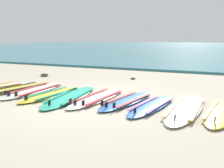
{
  "coord_description": "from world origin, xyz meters",
  "views": [
    {
      "loc": [
        2.84,
        -4.88,
        1.46
      ],
      "look_at": [
        0.21,
        1.11,
        0.25
      ],
      "focal_mm": 40.68,
      "sensor_mm": 36.0,
      "label": 1
    }
  ],
  "objects": [
    {
      "name": "surfboard_9",
      "position": [
        2.89,
        0.32,
        0.04
      ],
      "size": [
        0.82,
        2.29,
        0.18
      ],
      "color": "yellow",
      "rests_on": "ground"
    },
    {
      "name": "surfboard_4",
      "position": [
        -0.51,
        0.24,
        0.04
      ],
      "size": [
        0.95,
        2.62,
        0.18
      ],
      "color": "#2DB793",
      "rests_on": "ground"
    },
    {
      "name": "seaweed_clump_near_shoreline",
      "position": [
        -3.33,
        2.79,
        0.05
      ],
      "size": [
        0.31,
        0.25,
        0.11
      ],
      "primitive_type": "ellipsoid",
      "color": "#4C4228",
      "rests_on": "ground"
    },
    {
      "name": "surfboard_7",
      "position": [
        1.53,
        0.21,
        0.04
      ],
      "size": [
        0.79,
        2.08,
        0.18
      ],
      "color": "#3875CC",
      "rests_on": "ground"
    },
    {
      "name": "sea",
      "position": [
        0.0,
        35.83,
        0.05
      ],
      "size": [
        80.0,
        60.0,
        0.1
      ],
      "primitive_type": "cube",
      "color": "teal",
      "rests_on": "ground"
    },
    {
      "name": "surfboard_3",
      "position": [
        -1.07,
        0.24,
        0.04
      ],
      "size": [
        0.76,
        2.2,
        0.18
      ],
      "color": "yellow",
      "rests_on": "ground"
    },
    {
      "name": "surfboard_2",
      "position": [
        -1.81,
        0.49,
        0.04
      ],
      "size": [
        0.66,
        2.48,
        0.18
      ],
      "color": "white",
      "rests_on": "ground"
    },
    {
      "name": "surfboard_8",
      "position": [
        2.2,
        0.3,
        0.04
      ],
      "size": [
        0.73,
        2.58,
        0.18
      ],
      "color": "white",
      "rests_on": "ground"
    },
    {
      "name": "surfboard_1",
      "position": [
        -2.42,
        0.42,
        0.04
      ],
      "size": [
        1.0,
        2.52,
        0.18
      ],
      "color": "yellow",
      "rests_on": "ground"
    },
    {
      "name": "surfboard_6",
      "position": [
        0.9,
        0.39,
        0.04
      ],
      "size": [
        0.88,
        2.19,
        0.18
      ],
      "color": "#3875CC",
      "rests_on": "ground"
    },
    {
      "name": "seaweed_clump_mid_sand",
      "position": [
        -0.03,
        3.47,
        0.03
      ],
      "size": [
        0.18,
        0.15,
        0.06
      ],
      "primitive_type": "ellipsoid",
      "color": "#4C4228",
      "rests_on": "ground"
    },
    {
      "name": "ground_plane",
      "position": [
        0.0,
        0.0,
        0.0
      ],
      "size": [
        80.0,
        80.0,
        0.0
      ],
      "primitive_type": "plane",
      "color": "#B7AD93"
    },
    {
      "name": "surfboard_5",
      "position": [
        0.15,
        0.39,
        0.04
      ],
      "size": [
        0.75,
        2.4,
        0.18
      ],
      "color": "white",
      "rests_on": "ground"
    }
  ]
}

